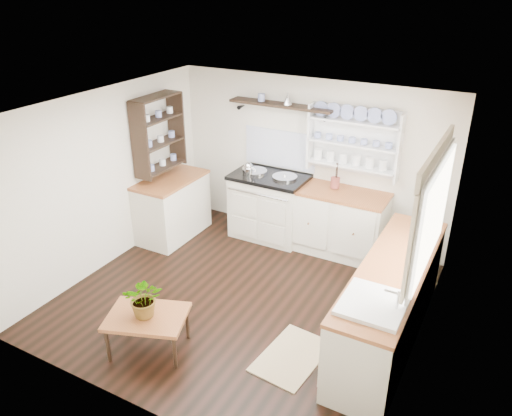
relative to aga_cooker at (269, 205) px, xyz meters
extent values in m
cube|color=black|center=(0.46, -1.57, -0.49)|extent=(4.00, 3.80, 0.01)
cube|color=silver|center=(0.46, 0.33, 0.66)|extent=(4.00, 0.02, 2.30)
cube|color=silver|center=(2.46, -1.57, 0.66)|extent=(0.02, 3.80, 2.30)
cube|color=silver|center=(-1.54, -1.57, 0.66)|extent=(0.02, 3.80, 2.30)
cube|color=white|center=(0.46, -1.57, 1.81)|extent=(4.00, 3.80, 0.01)
cube|color=white|center=(2.42, -1.42, 1.01)|extent=(0.04, 1.40, 1.00)
cube|color=white|center=(2.40, -1.42, 1.01)|extent=(0.02, 1.50, 1.10)
cube|color=beige|center=(2.38, -1.42, 1.59)|extent=(0.04, 1.55, 0.18)
cube|color=beige|center=(0.00, 0.00, -0.03)|extent=(1.03, 0.67, 0.90)
cube|color=black|center=(0.00, 0.00, 0.44)|extent=(1.07, 0.71, 0.05)
cylinder|color=silver|center=(-0.24, 0.00, 0.48)|extent=(0.35, 0.35, 0.03)
cylinder|color=silver|center=(0.24, 0.00, 0.48)|extent=(0.35, 0.35, 0.03)
cylinder|color=silver|center=(0.00, -0.37, 0.32)|extent=(0.93, 0.02, 0.02)
cube|color=beige|center=(1.06, 0.03, -0.05)|extent=(1.25, 0.60, 0.88)
cube|color=brown|center=(1.06, 0.03, 0.39)|extent=(1.27, 0.63, 0.04)
cube|color=beige|center=(2.16, -1.47, -0.05)|extent=(0.60, 2.40, 0.88)
cube|color=brown|center=(2.16, -1.47, 0.39)|extent=(0.62, 2.43, 0.04)
cube|color=white|center=(2.16, -2.22, 0.31)|extent=(0.55, 0.60, 0.28)
cylinder|color=silver|center=(2.36, -2.22, 0.51)|extent=(0.02, 0.02, 0.22)
cube|color=beige|center=(-1.24, -0.67, -0.05)|extent=(0.60, 1.10, 0.88)
cube|color=brown|center=(-1.24, -0.67, 0.39)|extent=(0.62, 1.13, 0.04)
cube|color=white|center=(1.11, 0.31, 1.06)|extent=(1.20, 0.03, 0.90)
cube|color=white|center=(1.11, 0.22, 1.06)|extent=(1.20, 0.22, 0.02)
cylinder|color=navy|center=(1.11, 0.23, 1.33)|extent=(0.20, 0.02, 0.20)
cube|color=black|center=(0.06, 0.20, 1.43)|extent=(1.50, 0.24, 0.04)
cone|color=black|center=(-0.59, 0.27, 1.32)|extent=(0.06, 0.20, 0.06)
cone|color=black|center=(0.71, 0.27, 1.32)|extent=(0.06, 0.20, 0.06)
cube|color=black|center=(-1.38, -0.67, 1.06)|extent=(0.28, 0.80, 1.05)
cylinder|color=brown|center=(0.94, 0.11, 0.50)|extent=(0.12, 0.12, 0.14)
cube|color=brown|center=(0.06, -2.82, -0.08)|extent=(0.93, 0.80, 0.04)
cylinder|color=black|center=(-0.19, -3.15, -0.29)|extent=(0.04, 0.04, 0.39)
cylinder|color=black|center=(-0.35, -2.72, -0.29)|extent=(0.04, 0.04, 0.39)
cylinder|color=black|center=(0.46, -2.91, -0.29)|extent=(0.04, 0.04, 0.39)
cylinder|color=black|center=(0.30, -2.48, -0.29)|extent=(0.04, 0.04, 0.39)
imported|color=#3F7233|center=(0.06, -2.82, 0.16)|extent=(0.50, 0.49, 0.43)
cube|color=olive|center=(1.41, -2.23, -0.48)|extent=(0.63, 0.90, 0.02)
camera|label=1|loc=(2.97, -5.87, 3.06)|focal=35.00mm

